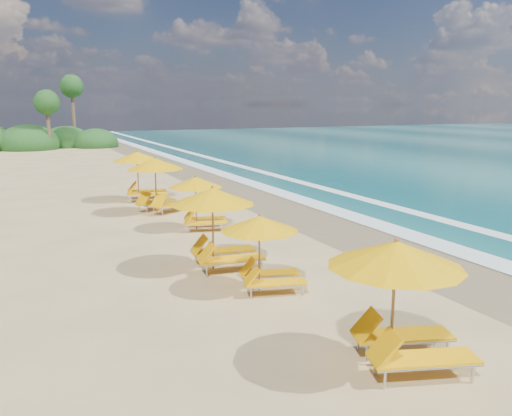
% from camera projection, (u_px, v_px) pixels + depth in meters
% --- Properties ---
extents(ground, '(160.00, 160.00, 0.00)m').
position_uv_depth(ground, '(256.00, 241.00, 18.36)').
color(ground, tan).
rests_on(ground, ground).
extents(wet_sand, '(4.00, 160.00, 0.01)m').
position_uv_depth(wet_sand, '(349.00, 230.00, 20.02)').
color(wet_sand, '#84724F').
rests_on(wet_sand, ground).
extents(surf_foam, '(4.00, 160.00, 0.01)m').
position_uv_depth(surf_foam, '(404.00, 222.00, 21.14)').
color(surf_foam, white).
rests_on(surf_foam, ground).
extents(station_0, '(3.15, 3.07, 2.48)m').
position_uv_depth(station_0, '(404.00, 295.00, 9.31)').
color(station_0, olive).
rests_on(station_0, ground).
extents(station_1, '(2.56, 2.48, 2.04)m').
position_uv_depth(station_1, '(265.00, 248.00, 13.32)').
color(station_1, olive).
rests_on(station_1, ground).
extents(station_2, '(2.88, 2.72, 2.49)m').
position_uv_depth(station_2, '(219.00, 222.00, 15.08)').
color(station_2, olive).
rests_on(station_2, ground).
extents(station_3, '(2.65, 2.57, 2.12)m').
position_uv_depth(station_3, '(200.00, 199.00, 19.90)').
color(station_3, olive).
rests_on(station_3, ground).
extents(station_4, '(3.37, 3.37, 2.52)m').
position_uv_depth(station_4, '(159.00, 181.00, 22.99)').
color(station_4, olive).
rests_on(station_4, ground).
extents(station_5, '(3.09, 2.96, 2.54)m').
position_uv_depth(station_5, '(142.00, 172.00, 25.92)').
color(station_5, olive).
rests_on(station_5, ground).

